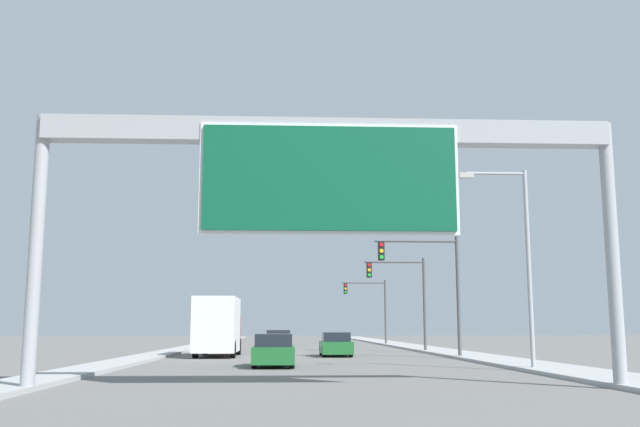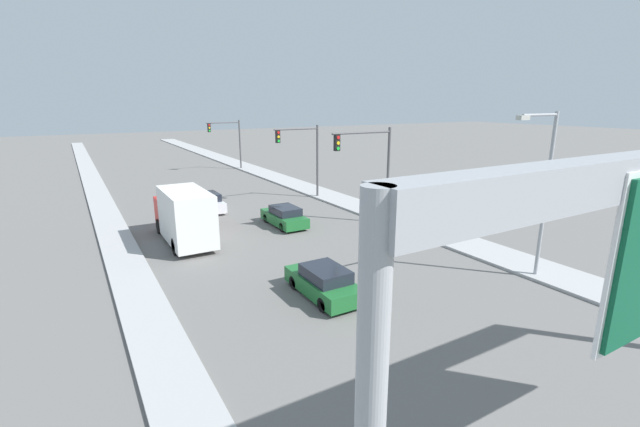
% 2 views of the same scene
% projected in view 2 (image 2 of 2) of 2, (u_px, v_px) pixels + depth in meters
% --- Properties ---
extents(sidewalk_right, '(3.00, 120.00, 0.15)m').
position_uv_depth(sidewalk_right, '(273.00, 177.00, 50.09)').
color(sidewalk_right, '#AAAAAA').
rests_on(sidewalk_right, ground).
extents(median_strip_left, '(2.00, 120.00, 0.15)m').
position_uv_depth(median_strip_left, '(97.00, 193.00, 41.00)').
color(median_strip_left, '#AAAAAA').
rests_on(median_strip_left, ground).
extents(car_near_center, '(1.79, 4.38, 1.41)m').
position_uv_depth(car_near_center, '(284.00, 216.00, 30.35)').
color(car_near_center, '#1E662D').
rests_on(car_near_center, ground).
extents(car_mid_center, '(1.81, 4.31, 1.52)m').
position_uv_depth(car_mid_center, '(208.00, 203.00, 34.37)').
color(car_mid_center, silver).
rests_on(car_mid_center, ground).
extents(car_far_center, '(1.80, 4.29, 1.43)m').
position_uv_depth(car_far_center, '(324.00, 282.00, 19.25)').
color(car_far_center, '#1E662D').
rests_on(car_far_center, ground).
extents(truck_box_primary, '(2.37, 7.19, 3.43)m').
position_uv_depth(truck_box_primary, '(184.00, 216.00, 26.42)').
color(truck_box_primary, red).
rests_on(truck_box_primary, ground).
extents(traffic_light_near_intersection, '(4.83, 0.32, 6.86)m').
position_uv_depth(traffic_light_near_intersection, '(372.00, 161.00, 29.39)').
color(traffic_light_near_intersection, '#4C4C4F').
rests_on(traffic_light_near_intersection, ground).
extents(traffic_light_mid_block, '(4.33, 0.32, 6.57)m').
position_uv_depth(traffic_light_mid_block, '(305.00, 150.00, 37.85)').
color(traffic_light_mid_block, '#4C4C4F').
rests_on(traffic_light_mid_block, ground).
extents(traffic_light_far_intersection, '(4.37, 0.32, 6.33)m').
position_uv_depth(traffic_light_far_intersection, '(230.00, 137.00, 54.54)').
color(traffic_light_far_intersection, '#4C4C4F').
rests_on(traffic_light_far_intersection, ground).
extents(street_lamp_right, '(2.84, 0.28, 8.14)m').
position_uv_depth(street_lamp_right, '(543.00, 182.00, 20.17)').
color(street_lamp_right, '#9EA0A5').
rests_on(street_lamp_right, ground).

